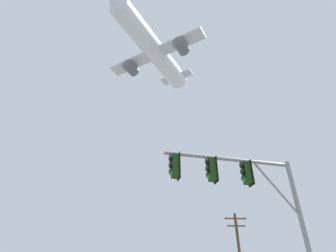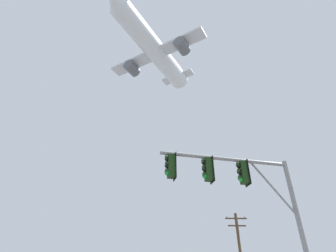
% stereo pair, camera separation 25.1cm
% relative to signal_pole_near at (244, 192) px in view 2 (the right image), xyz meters
% --- Properties ---
extents(signal_pole_near, '(5.42, 1.18, 6.45)m').
position_rel_signal_pole_near_xyz_m(signal_pole_near, '(0.00, 0.00, 0.00)').
color(signal_pole_near, gray).
rests_on(signal_pole_near, ground).
extents(airplane, '(21.17, 27.42, 8.27)m').
position_rel_signal_pole_near_xyz_m(airplane, '(-4.49, 31.88, 42.29)').
color(airplane, white).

